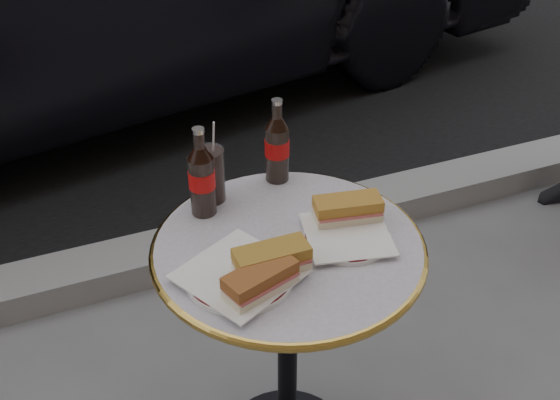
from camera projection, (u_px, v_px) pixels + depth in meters
name	position (u px, v px, depth m)	size (l,w,h in m)	color
curb	(195.00, 249.00, 2.64)	(40.00, 0.20, 0.12)	gray
bistro_table	(287.00, 357.00, 1.78)	(0.62, 0.62, 0.73)	#BAB2C4
plate_left	(240.00, 277.00, 1.47)	(0.23, 0.23, 0.01)	white
plate_right	(347.00, 237.00, 1.58)	(0.20, 0.20, 0.01)	white
sandwich_left_a	(260.00, 281.00, 1.41)	(0.15, 0.07, 0.05)	brown
sandwich_left_b	(272.00, 260.00, 1.46)	(0.16, 0.07, 0.05)	#A47429
sandwich_right	(348.00, 210.00, 1.61)	(0.15, 0.07, 0.05)	#AD762C
cola_bottle_left	(201.00, 172.00, 1.60)	(0.06, 0.06, 0.23)	black
cola_bottle_right	(277.00, 140.00, 1.72)	(0.06, 0.06, 0.22)	black
cola_glass	(211.00, 175.00, 1.67)	(0.07, 0.07, 0.14)	black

